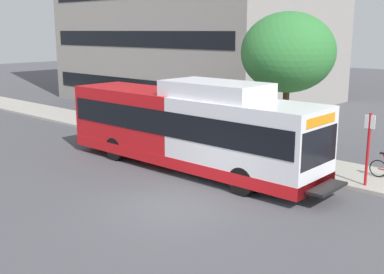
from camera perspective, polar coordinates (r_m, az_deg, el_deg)
name	(u,v)px	position (r m, az deg, el deg)	size (l,w,h in m)	color
ground_plane	(39,163)	(21.45, -17.77, -2.94)	(120.00, 120.00, 0.00)	#4C4C51
sidewalk_curb	(185,141)	(24.15, -0.87, -0.45)	(3.00, 56.00, 0.14)	#A8A399
transit_bus	(189,128)	(19.16, -0.41, 1.10)	(2.58, 12.25, 3.65)	white
bus_stop_sign_pole	(368,144)	(17.79, 20.26, -0.77)	(0.10, 0.36, 2.60)	red
street_tree_near_stop	(288,53)	(21.00, 11.35, 9.82)	(4.01, 4.01, 6.17)	#4C3823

